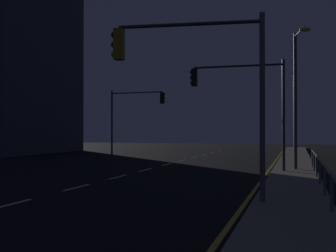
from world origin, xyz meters
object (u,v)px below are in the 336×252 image
Objects in this scene: traffic_light_far_right at (134,109)px; traffic_light_mid_right at (194,69)px; street_lamp_across_street at (294,106)px; traffic_light_far_center at (242,92)px; street_lamp_mid_block at (297,86)px.

traffic_light_mid_right is at bearing -64.78° from traffic_light_far_right.
traffic_light_far_right is 15.90m from street_lamp_across_street.
traffic_light_far_center is 0.77× the size of street_lamp_across_street.
traffic_light_mid_right is 11.82m from street_lamp_mid_block.
street_lamp_across_street is at bearing 83.02° from traffic_light_far_center.
traffic_light_far_center is at bearing -96.98° from street_lamp_across_street.
street_lamp_across_street is at bearing 85.08° from traffic_light_mid_right.
traffic_light_far_right is 1.04× the size of traffic_light_mid_right.
street_lamp_across_street reaches higher than traffic_light_far_right.
street_lamp_across_street reaches higher than traffic_light_mid_right.
street_lamp_mid_block reaches higher than traffic_light_far_right.
street_lamp_across_street is (2.68, 31.09, 0.62)m from traffic_light_mid_right.
street_lamp_mid_block is (2.95, 11.43, 0.54)m from traffic_light_mid_right.
street_lamp_across_street reaches higher than street_lamp_mid_block.
street_lamp_mid_block is at bearing 75.54° from traffic_light_mid_right.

